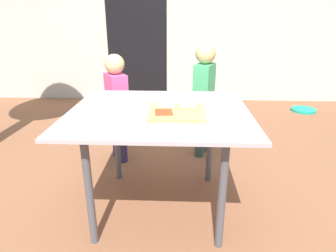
{
  "coord_description": "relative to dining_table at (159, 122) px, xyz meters",
  "views": [
    {
      "loc": [
        0.13,
        -1.73,
        1.26
      ],
      "look_at": [
        0.06,
        0.0,
        0.61
      ],
      "focal_mm": 31.11,
      "sensor_mm": 36.0,
      "label": 1
    }
  ],
  "objects": [
    {
      "name": "ground_plane",
      "position": [
        0.0,
        0.0,
        -0.64
      ],
      "size": [
        16.0,
        16.0,
        0.0
      ],
      "primitive_type": "plane",
      "color": "brown"
    },
    {
      "name": "house_wall_back",
      "position": [
        0.0,
        2.91,
        0.57
      ],
      "size": [
        8.0,
        0.2,
        2.41
      ],
      "primitive_type": "cube",
      "color": "#BCB7A8",
      "rests_on": "ground"
    },
    {
      "name": "house_door",
      "position": [
        -0.54,
        2.8,
        0.36
      ],
      "size": [
        0.9,
        0.02,
        2.0
      ],
      "primitive_type": "cube",
      "color": "black",
      "rests_on": "ground"
    },
    {
      "name": "dining_table",
      "position": [
        0.0,
        0.0,
        0.0
      ],
      "size": [
        1.11,
        0.98,
        0.71
      ],
      "color": "#ADA0A3",
      "rests_on": "ground"
    },
    {
      "name": "cutting_board",
      "position": [
        0.11,
        -0.07,
        0.09
      ],
      "size": [
        0.33,
        0.34,
        0.02
      ],
      "primitive_type": "cube",
      "color": "tan",
      "rests_on": "dining_table"
    },
    {
      "name": "pizza_slice_far_right",
      "position": [
        0.18,
        0.02,
        0.11
      ],
      "size": [
        0.11,
        0.14,
        0.01
      ],
      "color": "tan",
      "rests_on": "cutting_board"
    },
    {
      "name": "pizza_slice_near_left",
      "position": [
        0.04,
        -0.15,
        0.11
      ],
      "size": [
        0.13,
        0.15,
        0.01
      ],
      "color": "tan",
      "rests_on": "cutting_board"
    },
    {
      "name": "pizza_slice_far_left",
      "position": [
        0.04,
        0.01,
        0.11
      ],
      "size": [
        0.12,
        0.15,
        0.01
      ],
      "color": "tan",
      "rests_on": "cutting_board"
    },
    {
      "name": "plate_white_left",
      "position": [
        -0.31,
        0.23,
        0.08
      ],
      "size": [
        0.21,
        0.21,
        0.01
      ],
      "primitive_type": "cylinder",
      "color": "white",
      "rests_on": "dining_table"
    },
    {
      "name": "plate_white_right",
      "position": [
        0.35,
        0.21,
        0.08
      ],
      "size": [
        0.21,
        0.21,
        0.01
      ],
      "primitive_type": "cylinder",
      "color": "white",
      "rests_on": "dining_table"
    },
    {
      "name": "child_left",
      "position": [
        -0.43,
        0.72,
        -0.08
      ],
      "size": [
        0.24,
        0.28,
        0.97
      ],
      "color": "#342A57",
      "rests_on": "ground"
    },
    {
      "name": "child_right",
      "position": [
        0.35,
        0.87,
        -0.03
      ],
      "size": [
        0.22,
        0.27,
        1.05
      ],
      "color": "#344B40",
      "rests_on": "ground"
    },
    {
      "name": "garden_hose_coil",
      "position": [
        1.88,
        2.28,
        -0.62
      ],
      "size": [
        0.33,
        0.33,
        0.03
      ],
      "primitive_type": "cylinder",
      "color": "#1A9E7D",
      "rests_on": "ground"
    }
  ]
}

